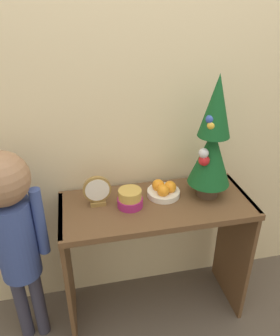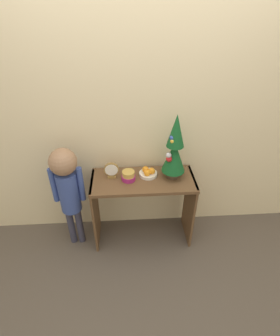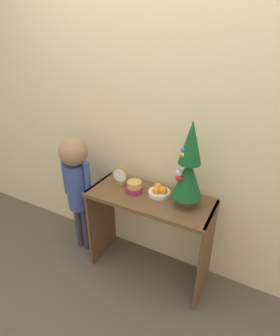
{
  "view_description": "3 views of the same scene",
  "coord_description": "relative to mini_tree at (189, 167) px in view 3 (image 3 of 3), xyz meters",
  "views": [
    {
      "loc": [
        -0.35,
        -1.06,
        1.62
      ],
      "look_at": [
        -0.07,
        0.24,
        0.9
      ],
      "focal_mm": 35.0,
      "sensor_mm": 36.0,
      "label": 1
    },
    {
      "loc": [
        -0.14,
        -1.64,
        2.12
      ],
      "look_at": [
        -0.03,
        0.2,
        0.85
      ],
      "focal_mm": 28.0,
      "sensor_mm": 36.0,
      "label": 2
    },
    {
      "loc": [
        0.7,
        -1.25,
        1.75
      ],
      "look_at": [
        -0.06,
        0.17,
        0.95
      ],
      "focal_mm": 28.0,
      "sensor_mm": 36.0,
      "label": 3
    }
  ],
  "objects": [
    {
      "name": "fruit_bowl",
      "position": [
        -0.21,
        0.03,
        -0.26
      ],
      "size": [
        0.16,
        0.16,
        0.08
      ],
      "color": "silver",
      "rests_on": "console_table"
    },
    {
      "name": "mini_tree",
      "position": [
        0.0,
        0.0,
        0.0
      ],
      "size": [
        0.2,
        0.2,
        0.6
      ],
      "color": "#4C3828",
      "rests_on": "console_table"
    },
    {
      "name": "desk_clock",
      "position": [
        -0.54,
        0.02,
        -0.21
      ],
      "size": [
        0.13,
        0.04,
        0.15
      ],
      "color": "olive",
      "rests_on": "console_table"
    },
    {
      "name": "child_figure",
      "position": [
        -0.92,
        -0.05,
        -0.29
      ],
      "size": [
        0.28,
        0.23,
        1.07
      ],
      "color": "#38384C",
      "rests_on": "ground_plane"
    },
    {
      "name": "singing_bowl",
      "position": [
        -0.39,
        -0.02,
        -0.25
      ],
      "size": [
        0.12,
        0.12,
        0.09
      ],
      "color": "#9E2366",
      "rests_on": "console_table"
    },
    {
      "name": "console_table",
      "position": [
        -0.26,
        -0.02,
        -0.47
      ],
      "size": [
        0.92,
        0.4,
        0.72
      ],
      "color": "brown",
      "rests_on": "ground_plane"
    },
    {
      "name": "back_wall",
      "position": [
        -0.26,
        0.22,
        0.24
      ],
      "size": [
        7.0,
        0.05,
        2.5
      ],
      "primitive_type": "cube",
      "color": "beige",
      "rests_on": "ground_plane"
    },
    {
      "name": "ground_plane",
      "position": [
        -0.26,
        -0.22,
        -1.01
      ],
      "size": [
        12.0,
        12.0,
        0.0
      ],
      "primitive_type": "plane",
      "color": "brown"
    }
  ]
}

